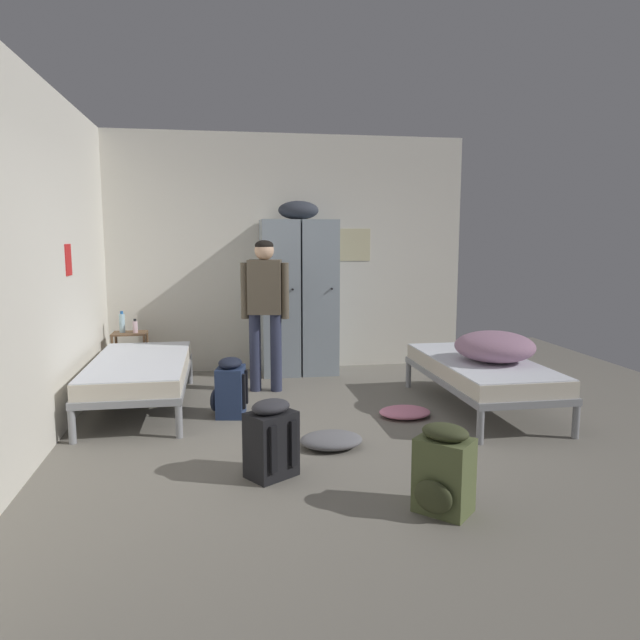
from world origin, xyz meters
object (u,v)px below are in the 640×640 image
backpack_olive (443,471)px  clothes_pile_grey (331,440)px  backpack_black (270,440)px  bed_left_rear (140,370)px  shelf_unit (130,352)px  water_bottle (122,323)px  backpack_navy (230,388)px  clothes_pile_pink (405,412)px  locker_bank (299,294)px  lotion_bottle (135,327)px  person_traveler (265,301)px  bed_right (481,370)px  bedding_heap (495,346)px

backpack_olive → clothes_pile_grey: 1.30m
clothes_pile_grey → backpack_black: bearing=-137.3°
bed_left_rear → backpack_olive: backpack_olive is taller
shelf_unit → backpack_olive: size_ratio=1.04×
water_bottle → clothes_pile_grey: 3.25m
bed_left_rear → backpack_navy: 0.93m
shelf_unit → clothes_pile_pink: bearing=-34.2°
shelf_unit → clothes_pile_grey: (1.87, -2.50, -0.29)m
locker_bank → lotion_bottle: bearing=-175.7°
shelf_unit → backpack_navy: (1.10, -1.52, -0.09)m
person_traveler → backpack_olive: bearing=-74.5°
lotion_bottle → backpack_navy: bearing=-55.2°
locker_bank → person_traveler: locker_bank is taller
shelf_unit → clothes_pile_pink: size_ratio=1.19×
bed_right → backpack_olive: bearing=-120.1°
shelf_unit → backpack_olive: 4.38m
locker_bank → person_traveler: bearing=-120.8°
shelf_unit → backpack_navy: 1.87m
bed_left_rear → bedding_heap: (3.32, -0.66, 0.25)m
bed_right → lotion_bottle: (-3.42, 1.67, 0.26)m
bedding_heap → lotion_bottle: (-3.50, 1.77, 0.01)m
bed_left_rear → locker_bank: bearing=36.2°
backpack_black → shelf_unit: bearing=114.4°
person_traveler → backpack_navy: (-0.40, -0.84, -0.72)m
clothes_pile_pink → clothes_pile_grey: size_ratio=0.96×
shelf_unit → bed_left_rear: size_ratio=0.30×
person_traveler → water_bottle: size_ratio=6.63×
locker_bank → backpack_navy: (-0.87, -1.62, -0.71)m
shelf_unit → bed_right: 3.88m
water_bottle → backpack_navy: (1.18, -1.54, -0.42)m
bed_left_rear → water_bottle: water_bottle is taller
bedding_heap → shelf_unit: bearing=153.1°
person_traveler → backpack_olive: (0.84, -3.02, -0.72)m
bed_right → bed_left_rear: same height
locker_bank → backpack_black: bearing=-101.3°
shelf_unit → bed_left_rear: shelf_unit is taller
lotion_bottle → backpack_olive: 4.32m
shelf_unit → backpack_navy: shelf_unit is taller
lotion_bottle → backpack_black: 3.23m
bed_right → backpack_navy: size_ratio=3.45×
bedding_heap → backpack_black: bearing=-152.1°
bedding_heap → backpack_navy: bearing=173.2°
backpack_navy → shelf_unit: bearing=125.9°
backpack_olive → clothes_pile_pink: (0.36, 1.87, -0.22)m
backpack_black → backpack_olive: 1.22m
bed_right → person_traveler: 2.32m
person_traveler → clothes_pile_grey: bearing=-78.3°
bed_right → clothes_pile_grey: bearing=-154.0°
water_bottle → backpack_black: bearing=-64.5°
shelf_unit → person_traveler: size_ratio=0.35×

